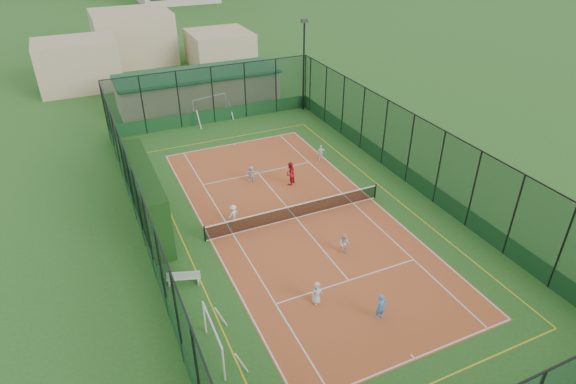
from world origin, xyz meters
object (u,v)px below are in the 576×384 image
at_px(floodlight_ne, 304,66).
at_px(child_near_right, 344,244).
at_px(coach, 290,174).
at_px(child_far_back, 251,174).
at_px(clubhouse, 198,88).
at_px(child_near_mid, 381,307).
at_px(child_far_right, 321,153).
at_px(futsal_goal_far, 210,109).
at_px(futsal_goal_near, 213,340).
at_px(child_near_left, 317,293).
at_px(white_bench, 183,277).
at_px(child_far_left, 233,214).

distance_m(floodlight_ne, child_near_right, 22.52).
bearing_deg(coach, child_far_back, -67.48).
distance_m(clubhouse, child_near_right, 26.32).
xyz_separation_m(child_near_mid, child_far_right, (5.13, 15.60, -0.07)).
xyz_separation_m(futsal_goal_far, child_near_mid, (0.17, -26.78, -0.39)).
bearing_deg(coach, child_near_mid, 48.73).
bearing_deg(futsal_goal_near, child_far_right, -41.12).
height_order(futsal_goal_near, child_near_left, futsal_goal_near).
height_order(clubhouse, child_far_right, clubhouse).
distance_m(clubhouse, child_far_right, 16.51).
relative_size(child_near_left, child_far_back, 1.03).
relative_size(clubhouse, futsal_goal_far, 4.44).
bearing_deg(coach, white_bench, 2.61).
bearing_deg(white_bench, child_near_left, -16.98).
xyz_separation_m(clubhouse, child_far_back, (-0.87, -16.55, -0.95)).
relative_size(child_far_left, coach, 0.71).
relative_size(white_bench, child_near_right, 1.32).
xyz_separation_m(clubhouse, child_far_right, (5.08, -15.68, -0.93)).
distance_m(futsal_goal_far, child_near_mid, 26.78).
relative_size(child_far_back, coach, 0.74).
xyz_separation_m(child_near_right, child_far_back, (-1.80, 9.74, -0.02)).
relative_size(child_near_left, coach, 0.76).
bearing_deg(child_near_right, futsal_goal_near, -116.37).
relative_size(white_bench, child_far_right, 1.32).
bearing_deg(white_bench, floodlight_ne, 69.22).
height_order(floodlight_ne, child_far_right, floodlight_ne).
bearing_deg(child_far_back, coach, 160.75).
relative_size(futsal_goal_far, child_far_back, 2.80).
bearing_deg(child_near_mid, clubhouse, 91.17).
xyz_separation_m(futsal_goal_near, child_far_left, (4.06, 9.34, -0.34)).
bearing_deg(child_near_mid, child_far_right, 73.05).
relative_size(child_near_mid, coach, 0.85).
relative_size(child_near_right, coach, 0.77).
bearing_deg(child_far_left, clubhouse, -123.02).
distance_m(floodlight_ne, futsal_goal_near, 29.80).
distance_m(floodlight_ne, coach, 14.88).
distance_m(white_bench, child_far_right, 15.97).
bearing_deg(floodlight_ne, child_near_right, -110.18).
relative_size(clubhouse, coach, 9.18).
relative_size(clubhouse, futsal_goal_near, 5.24).
bearing_deg(futsal_goal_near, clubhouse, -13.97).
distance_m(floodlight_ne, child_near_mid, 27.50).
height_order(child_near_right, child_far_right, child_near_right).
xyz_separation_m(futsal_goal_near, coach, (9.13, 12.13, -0.10)).
distance_m(child_near_mid, child_far_left, 11.08).
bearing_deg(futsal_goal_far, child_far_left, -115.56).
bearing_deg(child_near_mid, white_bench, 142.76).
xyz_separation_m(futsal_goal_far, child_far_left, (-3.43, -16.30, -0.51)).
bearing_deg(child_far_back, white_bench, 64.32).
bearing_deg(child_far_right, futsal_goal_far, -53.09).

